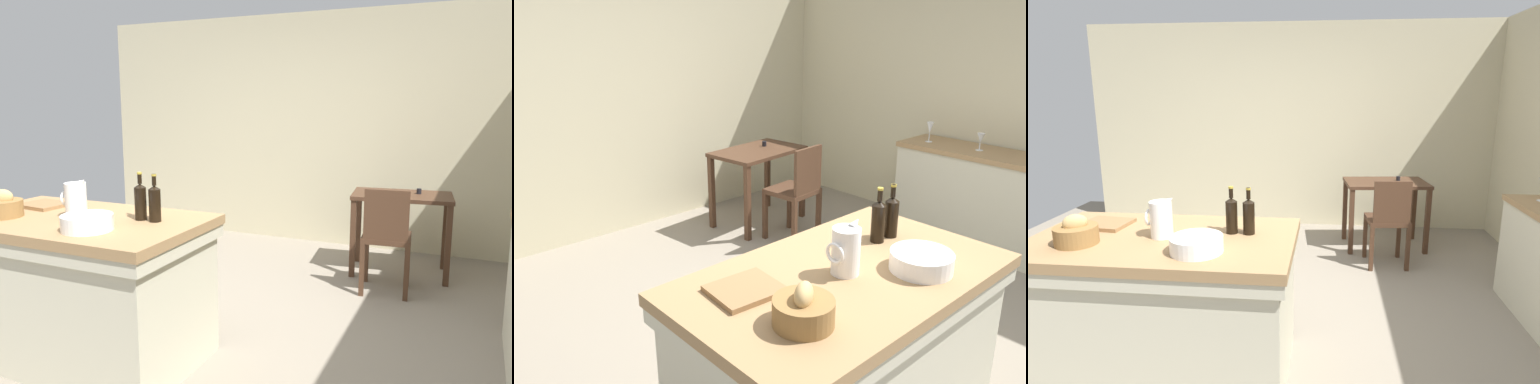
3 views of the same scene
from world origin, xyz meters
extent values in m
plane|color=gray|center=(0.00, 0.00, 0.00)|extent=(6.76, 6.76, 0.00)
cube|color=beige|center=(0.00, 2.60, 1.30)|extent=(5.32, 0.12, 2.60)
cube|color=beige|center=(2.60, 0.00, 1.30)|extent=(0.12, 5.20, 2.60)
cube|color=#99754C|center=(-0.47, -0.67, 0.88)|extent=(1.58, 0.93, 0.06)
cube|color=beige|center=(-0.47, -0.67, 0.81)|extent=(1.56, 0.91, 0.08)
cube|color=beige|center=(-0.47, -0.67, 0.43)|extent=(1.50, 0.85, 0.85)
cube|color=#99754C|center=(2.26, 0.07, 0.87)|extent=(0.52, 1.39, 0.04)
cube|color=beige|center=(2.26, 0.07, 0.42)|extent=(0.49, 1.36, 0.85)
cube|color=#472D1E|center=(1.15, 1.79, 0.75)|extent=(0.96, 0.66, 0.04)
cube|color=#472D1E|center=(0.76, 1.50, 0.37)|extent=(0.06, 0.06, 0.73)
cube|color=#472D1E|center=(1.59, 1.59, 0.37)|extent=(0.06, 0.06, 0.73)
cube|color=#472D1E|center=(0.71, 1.99, 0.37)|extent=(0.06, 0.06, 0.73)
cube|color=#472D1E|center=(1.53, 2.08, 0.37)|extent=(0.06, 0.06, 0.73)
cylinder|color=black|center=(1.29, 1.85, 0.79)|extent=(0.04, 0.04, 0.05)
cube|color=#472D1E|center=(1.11, 1.26, 0.48)|extent=(0.44, 0.44, 0.04)
cube|color=#472D1E|center=(1.12, 1.08, 0.71)|extent=(0.36, 0.07, 0.42)
cube|color=#472D1E|center=(1.27, 1.45, 0.23)|extent=(0.04, 0.04, 0.46)
cube|color=#472D1E|center=(0.91, 1.42, 0.23)|extent=(0.04, 0.04, 0.46)
cube|color=#472D1E|center=(1.30, 1.10, 0.23)|extent=(0.04, 0.04, 0.46)
cube|color=#472D1E|center=(0.94, 1.06, 0.23)|extent=(0.04, 0.04, 0.46)
cylinder|color=white|center=(-0.48, -0.67, 1.02)|extent=(0.13, 0.13, 0.22)
cone|color=white|center=(-0.42, -0.67, 1.14)|extent=(0.07, 0.04, 0.06)
torus|color=white|center=(-0.55, -0.67, 1.03)|extent=(0.02, 0.10, 0.10)
cylinder|color=white|center=(-0.20, -0.89, 0.96)|extent=(0.29, 0.29, 0.09)
cylinder|color=olive|center=(-0.92, -0.84, 0.96)|extent=(0.24, 0.24, 0.10)
ellipsoid|color=tan|center=(-0.92, -0.84, 1.04)|extent=(0.15, 0.13, 0.10)
cube|color=olive|center=(-0.92, -0.50, 0.92)|extent=(0.31, 0.27, 0.02)
cylinder|color=black|center=(0.03, -0.56, 1.01)|extent=(0.07, 0.07, 0.20)
cone|color=black|center=(0.03, -0.56, 1.12)|extent=(0.07, 0.07, 0.02)
cylinder|color=black|center=(0.03, -0.56, 1.17)|extent=(0.03, 0.03, 0.07)
cylinder|color=#B29933|center=(0.03, -0.56, 1.19)|extent=(0.03, 0.03, 0.01)
cylinder|color=black|center=(-0.08, -0.56, 1.01)|extent=(0.07, 0.07, 0.20)
cone|color=black|center=(-0.08, -0.56, 1.12)|extent=(0.07, 0.07, 0.02)
cylinder|color=black|center=(-0.08, -0.56, 1.17)|extent=(0.03, 0.03, 0.07)
cylinder|color=#B29933|center=(-0.08, -0.56, 1.20)|extent=(0.03, 0.03, 0.01)
cylinder|color=white|center=(2.25, 0.06, 0.90)|extent=(0.06, 0.06, 0.00)
cylinder|color=white|center=(2.25, 0.06, 0.93)|extent=(0.01, 0.01, 0.06)
cone|color=white|center=(2.25, 0.06, 1.00)|extent=(0.07, 0.07, 0.09)
cylinder|color=white|center=(2.22, 0.54, 0.90)|extent=(0.06, 0.06, 0.00)
cylinder|color=white|center=(2.22, 0.54, 0.94)|extent=(0.01, 0.01, 0.08)
cone|color=white|center=(2.22, 0.54, 1.03)|extent=(0.07, 0.07, 0.11)
camera|label=1|loc=(1.77, -3.02, 1.62)|focal=35.46mm
camera|label=2|loc=(-2.15, -2.01, 2.01)|focal=36.47mm
camera|label=3|loc=(0.50, -2.98, 1.76)|focal=29.79mm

